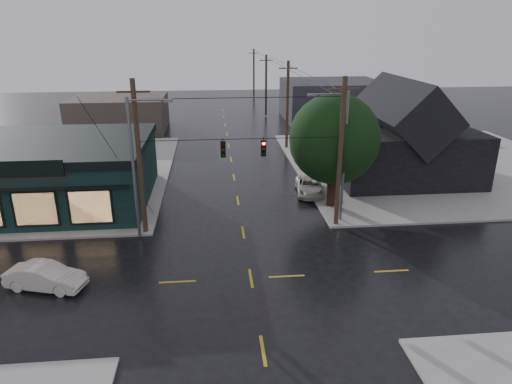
{
  "coord_description": "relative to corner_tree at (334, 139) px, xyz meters",
  "views": [
    {
      "loc": [
        -1.85,
        -21.89,
        13.01
      ],
      "look_at": [
        0.71,
        4.32,
        3.47
      ],
      "focal_mm": 32.0,
      "sensor_mm": 36.0,
      "label": 1
    }
  ],
  "objects": [
    {
      "name": "span_signal_assembly",
      "position": [
        -6.9,
        -3.47,
        0.4
      ],
      "size": [
        13.0,
        0.48,
        1.23
      ],
      "color": "black",
      "rests_on": "ground"
    },
    {
      "name": "ne_building",
      "position": [
        8.0,
        7.03,
        -0.83
      ],
      "size": [
        12.6,
        11.6,
        8.75
      ],
      "color": "black",
      "rests_on": "ground"
    },
    {
      "name": "sedan_cream",
      "position": [
        -17.82,
        -9.93,
        -4.62
      ],
      "size": [
        4.39,
        2.51,
        1.37
      ],
      "primitive_type": "imported",
      "rotation": [
        0.0,
        0.0,
        1.3
      ],
      "color": "beige",
      "rests_on": "ground"
    },
    {
      "name": "utility_pole_nw",
      "position": [
        -13.5,
        -3.47,
        -5.3
      ],
      "size": [
        2.0,
        0.32,
        10.15
      ],
      "primitive_type": null,
      "color": "black",
      "rests_on": "ground"
    },
    {
      "name": "pizza_shop",
      "position": [
        -22.0,
        2.98,
        -2.74
      ],
      "size": [
        16.3,
        12.34,
        4.9
      ],
      "color": "black",
      "rests_on": "ground"
    },
    {
      "name": "suv_silver",
      "position": [
        -1.0,
        3.03,
        -4.66
      ],
      "size": [
        2.63,
        4.82,
        1.28
      ],
      "primitive_type": "imported",
      "rotation": [
        0.0,
        0.0,
        -0.11
      ],
      "color": "#B8B6AA",
      "rests_on": "ground"
    },
    {
      "name": "sidewalk_ne",
      "position": [
        13.0,
        10.03,
        -5.23
      ],
      "size": [
        28.0,
        28.0,
        0.15
      ],
      "primitive_type": "cube",
      "color": "gray",
      "rests_on": "ground"
    },
    {
      "name": "bg_building_east",
      "position": [
        9.0,
        35.03,
        -2.5
      ],
      "size": [
        14.0,
        12.0,
        5.6
      ],
      "primitive_type": "cube",
      "color": "#242529",
      "rests_on": "ground"
    },
    {
      "name": "streetlight_nw",
      "position": [
        -13.8,
        -4.17,
        -5.3
      ],
      "size": [
        5.4,
        0.3,
        9.15
      ],
      "primitive_type": null,
      "color": "slate",
      "rests_on": "ground"
    },
    {
      "name": "utility_pole_far_c",
      "position": [
        -0.5,
        58.03,
        -5.3
      ],
      "size": [
        2.0,
        0.32,
        9.15
      ],
      "primitive_type": null,
      "color": "black",
      "rests_on": "ground"
    },
    {
      "name": "ground_plane",
      "position": [
        -7.0,
        -9.97,
        -5.3
      ],
      "size": [
        160.0,
        160.0,
        0.0
      ],
      "primitive_type": "plane",
      "color": "black"
    },
    {
      "name": "sidewalk_nw",
      "position": [
        -27.0,
        10.03,
        -5.23
      ],
      "size": [
        28.0,
        28.0,
        0.15
      ],
      "primitive_type": "cube",
      "color": "gray",
      "rests_on": "ground"
    },
    {
      "name": "corner_tree",
      "position": [
        0.0,
        0.0,
        0.0
      ],
      "size": [
        6.65,
        6.65,
        8.5
      ],
      "color": "black",
      "rests_on": "ground"
    },
    {
      "name": "utility_pole_far_b",
      "position": [
        -0.5,
        38.03,
        -5.3
      ],
      "size": [
        2.0,
        0.32,
        9.15
      ],
      "primitive_type": null,
      "color": "black",
      "rests_on": "ground"
    },
    {
      "name": "utility_pole_far_a",
      "position": [
        -0.5,
        18.03,
        -5.3
      ],
      "size": [
        2.0,
        0.32,
        9.65
      ],
      "primitive_type": null,
      "color": "black",
      "rests_on": "ground"
    },
    {
      "name": "utility_pole_ne",
      "position": [
        -0.5,
        -3.47,
        -5.3
      ],
      "size": [
        2.0,
        0.32,
        10.15
      ],
      "primitive_type": null,
      "color": "black",
      "rests_on": "ground"
    },
    {
      "name": "streetlight_ne",
      "position": [
        0.0,
        -2.77,
        -5.3
      ],
      "size": [
        5.4,
        0.3,
        9.15
      ],
      "primitive_type": null,
      "color": "slate",
      "rests_on": "ground"
    },
    {
      "name": "bg_building_west",
      "position": [
        -21.0,
        30.03,
        -3.1
      ],
      "size": [
        12.0,
        10.0,
        4.4
      ],
      "primitive_type": "cube",
      "color": "#3E352D",
      "rests_on": "ground"
    }
  ]
}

